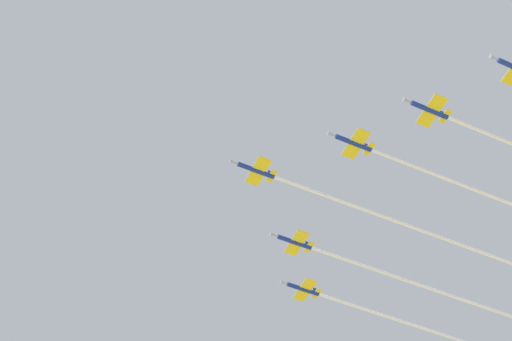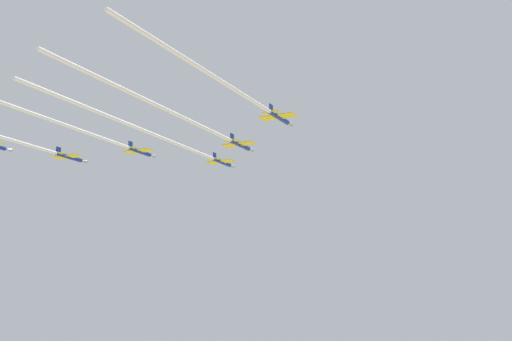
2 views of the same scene
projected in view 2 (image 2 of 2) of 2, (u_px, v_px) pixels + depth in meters
jet_lead at (167, 140)px, 159.49m from camera, size 68.03×50.38×2.48m
jet_port_inner at (80, 130)px, 154.70m from camera, size 61.04×45.24×2.48m
jet_starboard_inner at (189, 120)px, 139.74m from camera, size 61.02×45.23×2.48m
jet_port_outer at (9, 139)px, 154.91m from camera, size 55.85×41.43×2.48m
jet_starboard_outer at (237, 91)px, 126.99m from camera, size 54.48×40.42×2.48m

